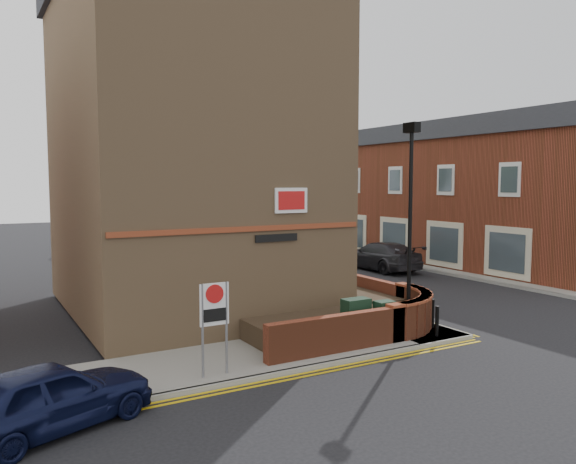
# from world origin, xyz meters

# --- Properties ---
(ground) EXTENTS (120.00, 120.00, 0.00)m
(ground) POSITION_xyz_m (0.00, 0.00, 0.00)
(ground) COLOR black
(ground) RESTS_ON ground
(pavement_corner) EXTENTS (13.00, 3.00, 0.12)m
(pavement_corner) POSITION_xyz_m (-3.50, 1.50, 0.06)
(pavement_corner) COLOR gray
(pavement_corner) RESTS_ON ground
(pavement_main) EXTENTS (2.00, 32.00, 0.12)m
(pavement_main) POSITION_xyz_m (2.00, 16.00, 0.06)
(pavement_main) COLOR gray
(pavement_main) RESTS_ON ground
(pavement_far) EXTENTS (4.00, 40.00, 0.12)m
(pavement_far) POSITION_xyz_m (13.00, 13.00, 0.06)
(pavement_far) COLOR gray
(pavement_far) RESTS_ON ground
(kerb_side) EXTENTS (13.00, 0.15, 0.12)m
(kerb_side) POSITION_xyz_m (-3.50, 0.00, 0.06)
(kerb_side) COLOR gray
(kerb_side) RESTS_ON ground
(kerb_main_near) EXTENTS (0.15, 32.00, 0.12)m
(kerb_main_near) POSITION_xyz_m (3.00, 16.00, 0.06)
(kerb_main_near) COLOR gray
(kerb_main_near) RESTS_ON ground
(kerb_main_far) EXTENTS (0.15, 40.00, 0.12)m
(kerb_main_far) POSITION_xyz_m (11.00, 13.00, 0.06)
(kerb_main_far) COLOR gray
(kerb_main_far) RESTS_ON ground
(yellow_lines_side) EXTENTS (13.00, 0.28, 0.01)m
(yellow_lines_side) POSITION_xyz_m (-3.50, -0.25, 0.01)
(yellow_lines_side) COLOR gold
(yellow_lines_side) RESTS_ON ground
(yellow_lines_main) EXTENTS (0.28, 32.00, 0.01)m
(yellow_lines_main) POSITION_xyz_m (3.25, 16.00, 0.01)
(yellow_lines_main) COLOR gold
(yellow_lines_main) RESTS_ON ground
(corner_building) EXTENTS (8.95, 10.40, 13.60)m
(corner_building) POSITION_xyz_m (-2.84, 8.00, 6.23)
(corner_building) COLOR #9A7752
(corner_building) RESTS_ON ground
(garden_wall) EXTENTS (6.80, 6.00, 1.20)m
(garden_wall) POSITION_xyz_m (0.00, 2.50, 0.00)
(garden_wall) COLOR brown
(garden_wall) RESTS_ON ground
(lamppost) EXTENTS (0.25, 0.50, 6.30)m
(lamppost) POSITION_xyz_m (1.60, 1.20, 3.34)
(lamppost) COLOR black
(lamppost) RESTS_ON pavement_corner
(utility_cabinet_large) EXTENTS (0.80, 0.45, 1.20)m
(utility_cabinet_large) POSITION_xyz_m (-0.30, 1.30, 0.72)
(utility_cabinet_large) COLOR #16311C
(utility_cabinet_large) RESTS_ON pavement_corner
(utility_cabinet_small) EXTENTS (0.55, 0.40, 1.10)m
(utility_cabinet_small) POSITION_xyz_m (0.50, 1.00, 0.67)
(utility_cabinet_small) COLOR #16311C
(utility_cabinet_small) RESTS_ON pavement_corner
(bollard_near) EXTENTS (0.11, 0.11, 0.90)m
(bollard_near) POSITION_xyz_m (2.00, 0.40, 0.57)
(bollard_near) COLOR black
(bollard_near) RESTS_ON pavement_corner
(bollard_far) EXTENTS (0.11, 0.11, 0.90)m
(bollard_far) POSITION_xyz_m (2.60, 1.20, 0.57)
(bollard_far) COLOR black
(bollard_far) RESTS_ON pavement_corner
(zone_sign) EXTENTS (0.72, 0.07, 2.20)m
(zone_sign) POSITION_xyz_m (-5.00, 0.50, 1.64)
(zone_sign) COLOR slate
(zone_sign) RESTS_ON pavement_corner
(far_terrace) EXTENTS (5.40, 30.40, 8.00)m
(far_terrace) POSITION_xyz_m (14.50, 17.00, 4.04)
(far_terrace) COLOR brown
(far_terrace) RESTS_ON ground
(far_terrace_cream) EXTENTS (5.40, 12.40, 8.00)m
(far_terrace_cream) POSITION_xyz_m (14.50, 38.00, 4.05)
(far_terrace_cream) COLOR beige
(far_terrace_cream) RESTS_ON ground
(tree_near) EXTENTS (3.64, 3.65, 6.70)m
(tree_near) POSITION_xyz_m (2.00, 14.05, 4.70)
(tree_near) COLOR #382B1E
(tree_near) RESTS_ON pavement_main
(tree_mid) EXTENTS (4.03, 4.03, 7.42)m
(tree_mid) POSITION_xyz_m (2.00, 22.05, 5.20)
(tree_mid) COLOR #382B1E
(tree_mid) RESTS_ON pavement_main
(tree_far) EXTENTS (3.81, 3.81, 7.00)m
(tree_far) POSITION_xyz_m (2.00, 30.05, 4.91)
(tree_far) COLOR #382B1E
(tree_far) RESTS_ON pavement_main
(traffic_light_assembly) EXTENTS (0.20, 0.16, 4.20)m
(traffic_light_assembly) POSITION_xyz_m (2.40, 25.00, 2.78)
(traffic_light_assembly) COLOR black
(traffic_light_assembly) RESTS_ON pavement_main
(navy_hatchback) EXTENTS (4.19, 2.85, 1.32)m
(navy_hatchback) POSITION_xyz_m (-8.72, -0.50, 0.66)
(navy_hatchback) COLOR #0E1333
(navy_hatchback) RESTS_ON ground
(silver_car_near) EXTENTS (2.27, 4.95, 1.57)m
(silver_car_near) POSITION_xyz_m (5.00, 12.82, 0.79)
(silver_car_near) COLOR silver
(silver_car_near) RESTS_ON ground
(red_car_main) EXTENTS (2.53, 4.64, 1.23)m
(red_car_main) POSITION_xyz_m (5.00, 16.86, 0.62)
(red_car_main) COLOR maroon
(red_car_main) RESTS_ON ground
(grey_car_far) EXTENTS (2.15, 5.22, 1.51)m
(grey_car_far) POSITION_xyz_m (9.17, 11.86, 0.76)
(grey_car_far) COLOR #29292D
(grey_car_far) RESTS_ON ground
(silver_car_far) EXTENTS (2.66, 4.57, 1.46)m
(silver_car_far) POSITION_xyz_m (9.79, 17.83, 0.73)
(silver_car_far) COLOR #ADB1B5
(silver_car_far) RESTS_ON ground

